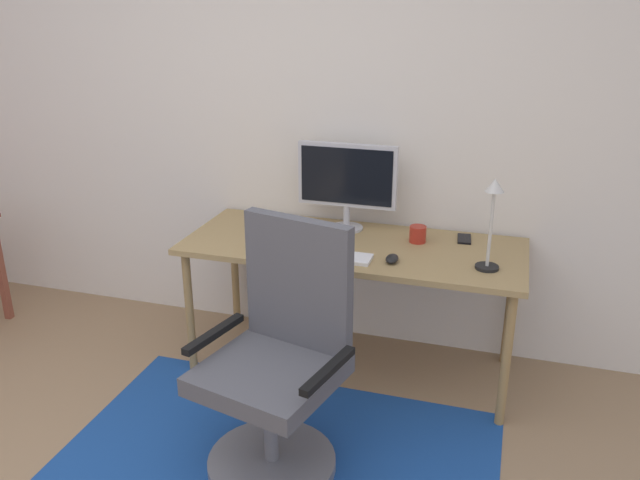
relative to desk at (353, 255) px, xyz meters
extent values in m
cube|color=silver|center=(-0.55, 0.42, 0.64)|extent=(6.00, 0.10, 2.60)
cube|color=navy|center=(-0.12, -0.80, -0.66)|extent=(1.89, 1.16, 0.01)
cube|color=#9B7E4D|center=(0.00, 0.00, 0.05)|extent=(1.73, 0.70, 0.03)
cylinder|color=olive|center=(-0.81, -0.29, -0.31)|extent=(0.04, 0.04, 0.69)
cylinder|color=olive|center=(0.81, -0.29, -0.31)|extent=(0.04, 0.04, 0.69)
cylinder|color=olive|center=(-0.81, 0.29, -0.31)|extent=(0.04, 0.04, 0.69)
cylinder|color=olive|center=(0.81, 0.29, -0.31)|extent=(0.04, 0.04, 0.69)
cylinder|color=#B2B2B7|center=(-0.09, 0.21, 0.07)|extent=(0.18, 0.18, 0.01)
cylinder|color=#B2B2B7|center=(-0.09, 0.21, 0.13)|extent=(0.04, 0.04, 0.12)
cube|color=#B7B7BC|center=(-0.09, 0.21, 0.36)|extent=(0.53, 0.04, 0.34)
cube|color=black|center=(-0.09, 0.19, 0.36)|extent=(0.49, 0.00, 0.30)
cube|color=white|center=(-0.07, -0.21, 0.07)|extent=(0.43, 0.13, 0.02)
ellipsoid|color=black|center=(0.24, -0.18, 0.08)|extent=(0.06, 0.10, 0.03)
cylinder|color=#A5281A|center=(0.31, 0.12, 0.10)|extent=(0.09, 0.09, 0.09)
cube|color=black|center=(0.54, 0.23, 0.07)|extent=(0.08, 0.15, 0.01)
cylinder|color=black|center=(0.68, -0.13, 0.07)|extent=(0.11, 0.11, 0.01)
cylinder|color=beige|center=(0.68, -0.13, 0.26)|extent=(0.02, 0.02, 0.36)
cone|color=beige|center=(0.68, -0.13, 0.46)|extent=(0.09, 0.09, 0.06)
cylinder|color=slate|center=(-0.12, -0.90, -0.64)|extent=(0.55, 0.55, 0.05)
cylinder|color=slate|center=(-0.12, -0.90, -0.42)|extent=(0.06, 0.06, 0.38)
cube|color=#4C4C51|center=(-0.12, -0.90, -0.19)|extent=(0.63, 0.63, 0.08)
cube|color=#4C4C51|center=(-0.07, -0.67, 0.13)|extent=(0.49, 0.17, 0.57)
cube|color=black|center=(-0.39, -0.83, -0.08)|extent=(0.12, 0.36, 0.03)
cube|color=black|center=(0.15, -0.96, -0.08)|extent=(0.12, 0.36, 0.03)
cube|color=brown|center=(-2.21, -0.08, -0.33)|extent=(0.04, 0.04, 0.67)
camera|label=1|loc=(0.74, -3.01, 1.25)|focal=36.35mm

